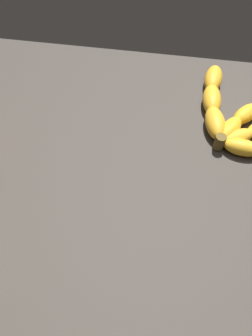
{
  "coord_description": "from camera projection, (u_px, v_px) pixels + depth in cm",
  "views": [
    {
      "loc": [
        0.57,
        -32.76,
        49.61
      ],
      "look_at": [
        -4.4,
        -1.01,
        3.24
      ],
      "focal_mm": 35.46,
      "sensor_mm": 36.0,
      "label": 1
    }
  ],
  "objects": [
    {
      "name": "ground_plane",
      "position": [
        150.0,
        183.0,
        0.61
      ],
      "size": [
        85.59,
        70.69,
        4.19
      ],
      "primitive_type": "cube",
      "color": "#38332D"
    },
    {
      "name": "banana_bunch",
      "position": [
        241.0,
        120.0,
        0.65
      ],
      "size": [
        22.1,
        27.39,
        3.72
      ],
      "color": "gold",
      "rests_on": "ground_plane"
    }
  ]
}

